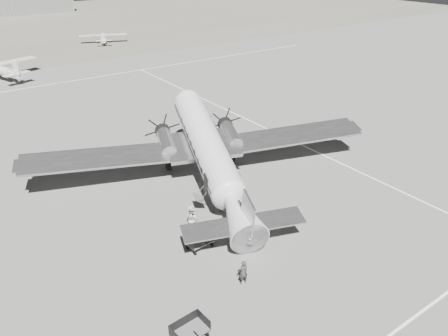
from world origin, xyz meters
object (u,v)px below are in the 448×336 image
dc3_airliner (209,152)px  baggage_cart_near (200,241)px  ground_crew (243,272)px  ramp_agent (193,219)px  light_plane_right (103,38)px  baggage_cart_far (190,331)px  passenger (191,217)px

dc3_airliner → baggage_cart_near: (-5.15, -6.64, -2.24)m
ground_crew → dc3_airliner: bearing=-109.8°
ground_crew → ramp_agent: 6.00m
light_plane_right → dc3_airliner: bearing=-83.2°
baggage_cart_far → passenger: size_ratio=1.12×
light_plane_right → baggage_cart_near: size_ratio=5.24×
dc3_airliner → baggage_cart_near: bearing=-108.9°
baggage_cart_near → passenger: 2.38m
light_plane_right → baggage_cart_far: light_plane_right is taller
baggage_cart_far → baggage_cart_near: bearing=49.8°
light_plane_right → ground_crew: size_ratio=5.89×
baggage_cart_near → ground_crew: size_ratio=1.12×
dc3_airliner → baggage_cart_near: 8.69m
light_plane_right → ramp_agent: (-19.00, -63.97, -0.04)m
baggage_cart_far → ground_crew: (4.48, 1.66, 0.25)m
ramp_agent → dc3_airliner: bearing=-43.5°
dc3_airliner → ground_crew: size_ratio=18.57×
baggage_cart_far → ramp_agent: (4.87, 7.64, 0.38)m
dc3_airliner → passenger: dc3_airliner is taller
passenger → light_plane_right: bearing=-39.5°
light_plane_right → baggage_cart_far: size_ratio=4.96×
dc3_airliner → ramp_agent: (-4.51, -4.77, -1.83)m
passenger → ground_crew: bearing=152.4°
dc3_airliner → passenger: (-4.38, -4.41, -1.91)m
baggage_cart_near → passenger: bearing=67.7°
ground_crew → ramp_agent: (0.39, 5.98, 0.13)m
dc3_airliner → passenger: 6.50m
baggage_cart_near → baggage_cart_far: size_ratio=0.95×
passenger → ramp_agent: bearing=138.1°
passenger → baggage_cart_near: bearing=138.1°
baggage_cart_near → baggage_cart_far: bearing=-129.7°
light_plane_right → baggage_cart_near: 68.71m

